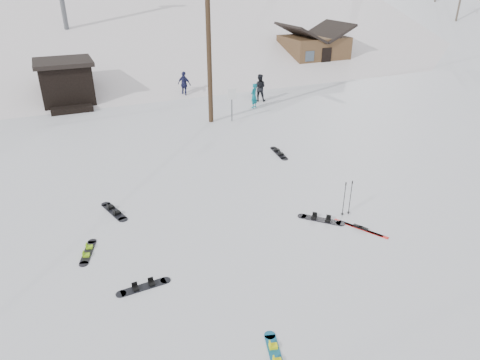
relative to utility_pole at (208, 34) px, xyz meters
name	(u,v)px	position (x,y,z in m)	size (l,w,h in m)	color
ground	(320,277)	(-2.00, -14.00, -4.68)	(200.00, 200.00, 0.00)	white
ski_slope	(103,121)	(-2.00, 41.00, -16.68)	(60.00, 75.00, 45.00)	white
ridge_right	(340,95)	(36.00, 36.00, -15.68)	(34.00, 85.00, 36.00)	white
treeline_right	(370,32)	(34.00, 28.00, -4.68)	(20.00, 60.00, 10.00)	black
treeline_crest	(71,15)	(-2.00, 72.00, -4.68)	(50.00, 6.00, 10.00)	black
utility_pole	(208,34)	(0.00, 0.00, 0.00)	(2.00, 0.26, 9.00)	#3A2819
trail_sign	(232,99)	(1.10, -0.42, -3.41)	(0.50, 0.09, 1.85)	#595B60
lift_hut	(66,83)	(-7.00, 6.94, -3.32)	(3.40, 4.10, 2.75)	black
cabin	(313,51)	(13.00, 10.00, -3.20)	(5.39, 4.40, 3.77)	brown
hero_snowboard	(275,355)	(-4.40, -15.88, -4.66)	(0.58, 1.38, 0.10)	#166792
hero_skis	(361,228)	(0.60, -12.46, -4.65)	(0.98, 1.71, 0.10)	red
ski_poles	(347,198)	(0.69, -11.51, -4.02)	(0.35, 0.09, 1.29)	black
board_scatter_a	(144,287)	(-6.56, -12.46, -4.65)	(1.49, 0.34, 0.10)	black
board_scatter_b	(114,211)	(-6.64, -8.06, -4.65)	(0.70, 1.65, 0.12)	black
board_scatter_c	(88,252)	(-7.75, -10.21, -4.66)	(0.63, 1.36, 0.10)	black
board_scatter_d	(321,219)	(-0.29, -11.47, -4.65)	(1.22, 1.24, 0.11)	black
board_scatter_f	(279,153)	(1.23, -5.69, -4.65)	(0.48, 1.69, 0.12)	black
skier_teal	(254,96)	(3.37, 1.48, -3.93)	(0.55, 0.36, 1.50)	#0C6E7B
skier_dark	(259,88)	(4.35, 2.72, -3.81)	(0.84, 0.66, 1.73)	black
skier_pink	(302,62)	(11.24, 8.80, -3.79)	(1.15, 0.66, 1.78)	#EC5396
skier_navy	(184,84)	(0.22, 5.65, -3.84)	(0.99, 0.41, 1.68)	#1C1E47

